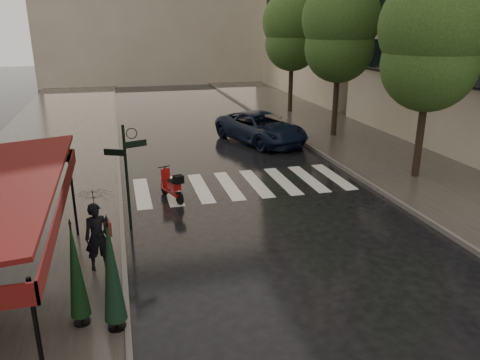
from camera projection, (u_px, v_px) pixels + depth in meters
name	position (u px, v px, depth m)	size (l,w,h in m)	color
ground	(188.00, 275.00, 11.18)	(120.00, 120.00, 0.00)	black
sidewalk_near	(48.00, 155.00, 21.06)	(6.00, 60.00, 0.12)	#38332D
sidewalk_far	(346.00, 135.00, 24.61)	(5.50, 60.00, 0.12)	#38332D
curb_near	(118.00, 150.00, 21.79)	(0.12, 60.00, 0.16)	#595651
curb_far	(296.00, 138.00, 23.94)	(0.12, 60.00, 0.16)	#595651
crosswalk	(243.00, 184.00, 17.39)	(7.85, 3.20, 0.01)	silver
signpost	(127.00, 170.00, 13.05)	(1.17, 0.29, 3.10)	black
tree_near	(433.00, 34.00, 16.35)	(3.80, 3.80, 7.99)	black
tree_mid	(341.00, 25.00, 22.65)	(3.80, 3.80, 8.34)	black
tree_far	(293.00, 26.00, 29.15)	(3.80, 3.80, 8.16)	black
pedestrian_with_umbrella	(94.00, 205.00, 10.75)	(1.17, 1.18, 2.44)	black
scooter	(172.00, 186.00, 15.75)	(0.74, 1.52, 1.04)	black
parked_car	(261.00, 128.00, 23.22)	(2.47, 5.35, 1.49)	black
parasol_front	(76.00, 270.00, 8.83)	(0.39, 0.39, 2.19)	black
parasol_back	(112.00, 271.00, 8.67)	(0.43, 0.43, 2.33)	black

